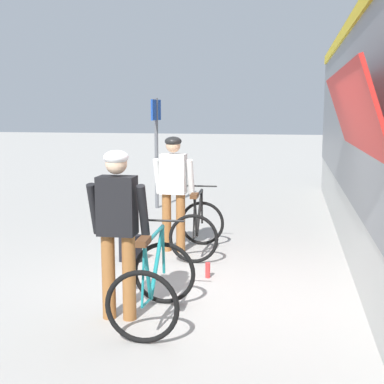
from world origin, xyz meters
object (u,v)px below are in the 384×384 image
at_px(backpack_on_platform, 130,248).
at_px(water_bottle_near_the_bikes, 208,270).
at_px(bicycle_near_black, 198,228).
at_px(cyclist_near_in_white, 173,183).
at_px(platform_sign_post, 156,134).
at_px(water_bottle_by_the_backpack, 137,254).
at_px(cyclist_far_in_dark, 118,220).
at_px(bicycle_far_teal, 154,284).

bearing_deg(backpack_on_platform, water_bottle_near_the_bikes, -1.21).
height_order(bicycle_near_black, backpack_on_platform, bicycle_near_black).
height_order(cyclist_near_in_white, platform_sign_post, platform_sign_post).
height_order(bicycle_near_black, water_bottle_near_the_bikes, bicycle_near_black).
bearing_deg(bicycle_near_black, water_bottle_near_the_bikes, -73.51).
bearing_deg(platform_sign_post, bicycle_near_black, -65.94).
bearing_deg(water_bottle_by_the_backpack, bicycle_near_black, 35.59).
bearing_deg(water_bottle_by_the_backpack, water_bottle_near_the_bikes, -26.04).
bearing_deg(backpack_on_platform, cyclist_far_in_dark, -54.48).
distance_m(bicycle_near_black, platform_sign_post, 3.98).
bearing_deg(cyclist_near_in_white, cyclist_far_in_dark, -89.41).
relative_size(cyclist_far_in_dark, water_bottle_near_the_bikes, 8.73).
bearing_deg(backpack_on_platform, platform_sign_post, 120.61).
xyz_separation_m(cyclist_near_in_white, platform_sign_post, (-1.15, 3.39, 0.57)).
bearing_deg(bicycle_near_black, backpack_on_platform, -144.49).
relative_size(cyclist_near_in_white, water_bottle_by_the_backpack, 8.85).
bearing_deg(bicycle_far_teal, cyclist_near_in_white, 98.58).
bearing_deg(platform_sign_post, backpack_on_platform, -80.59).
relative_size(cyclist_near_in_white, platform_sign_post, 0.73).
xyz_separation_m(bicycle_near_black, backpack_on_platform, (-0.87, -0.62, -0.20)).
bearing_deg(bicycle_near_black, bicycle_far_teal, -89.69).
distance_m(cyclist_far_in_dark, backpack_on_platform, 2.22).
relative_size(bicycle_near_black, water_bottle_by_the_backpack, 5.54).
distance_m(cyclist_far_in_dark, water_bottle_by_the_backpack, 2.29).
bearing_deg(cyclist_near_in_white, platform_sign_post, 108.79).
bearing_deg(bicycle_far_teal, water_bottle_near_the_bikes, 78.16).
relative_size(bicycle_near_black, bicycle_far_teal, 1.01).
relative_size(cyclist_far_in_dark, backpack_on_platform, 4.40).
height_order(bicycle_far_teal, water_bottle_near_the_bikes, bicycle_far_teal).
height_order(cyclist_near_in_white, cyclist_far_in_dark, same).
height_order(cyclist_near_in_white, bicycle_near_black, cyclist_near_in_white).
xyz_separation_m(cyclist_near_in_white, backpack_on_platform, (-0.48, -0.69, -0.85)).
relative_size(bicycle_far_teal, water_bottle_by_the_backpack, 5.51).
xyz_separation_m(cyclist_near_in_white, water_bottle_by_the_backpack, (-0.40, -0.64, -0.95)).
height_order(backpack_on_platform, water_bottle_by_the_backpack, backpack_on_platform).
height_order(backpack_on_platform, water_bottle_near_the_bikes, backpack_on_platform).
distance_m(bicycle_near_black, bicycle_far_teal, 2.62).
relative_size(cyclist_far_in_dark, bicycle_far_teal, 1.60).
bearing_deg(cyclist_far_in_dark, water_bottle_near_the_bikes, 65.00).
xyz_separation_m(cyclist_far_in_dark, bicycle_near_black, (0.36, 2.60, -0.65)).
bearing_deg(water_bottle_near_the_bikes, bicycle_near_black, 106.49).
bearing_deg(bicycle_far_teal, cyclist_far_in_dark, 177.12).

